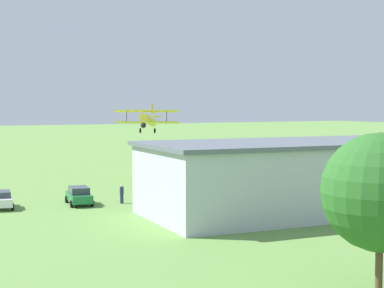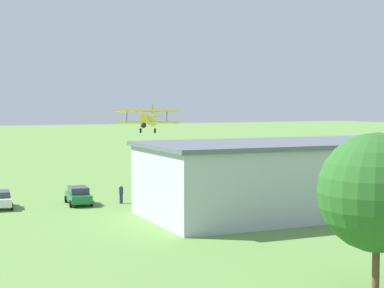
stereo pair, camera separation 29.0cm
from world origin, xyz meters
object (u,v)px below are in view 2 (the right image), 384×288
object	(u,v)px
person_walking_on_apron	(213,180)
person_by_parked_cars	(121,194)
car_white	(1,199)
person_watching_takeoff	(382,177)
hangar	(325,175)
tree_by_windsock	(377,192)
car_green	(78,195)
biplane	(148,119)
person_crossing_taxiway	(158,188)

from	to	relation	value
person_walking_on_apron	person_by_parked_cars	world-z (taller)	person_by_parked_cars
car_white	person_watching_takeoff	bearing A→B (deg)	176.73
car_white	person_by_parked_cars	xyz separation A→B (m)	(-10.50, 2.13, 0.07)
hangar	person_by_parked_cars	xyz separation A→B (m)	(14.66, -11.35, -2.17)
person_by_parked_cars	tree_by_windsock	bearing A→B (deg)	93.56
hangar	person_by_parked_cars	distance (m)	18.66
person_walking_on_apron	tree_by_windsock	bearing A→B (deg)	73.60
person_watching_takeoff	person_walking_on_apron	bearing A→B (deg)	-18.74
car_green	person_walking_on_apron	size ratio (longest dim) A/B	2.79
person_watching_takeoff	tree_by_windsock	distance (m)	43.08
car_green	tree_by_windsock	distance (m)	33.25
car_green	person_walking_on_apron	bearing A→B (deg)	-163.77
biplane	person_walking_on_apron	world-z (taller)	biplane
car_green	car_white	bearing A→B (deg)	-7.98
person_watching_takeoff	tree_by_windsock	xyz separation A→B (m)	(29.57, 31.07, 4.04)
person_watching_takeoff	hangar	bearing A→B (deg)	33.29
person_by_parked_cars	hangar	bearing A→B (deg)	142.26
hangar	car_green	bearing A→B (deg)	-34.27
biplane	person_walking_on_apron	distance (m)	16.04
car_green	car_white	distance (m)	6.84
person_walking_on_apron	person_crossing_taxiway	bearing A→B (deg)	20.24
biplane	car_white	world-z (taller)	biplane
biplane	car_white	distance (m)	29.24
person_watching_takeoff	person_crossing_taxiway	size ratio (longest dim) A/B	1.03
car_white	biplane	bearing A→B (deg)	-139.58
person_watching_takeoff	person_by_parked_cars	bearing A→B (deg)	-0.49
biplane	person_watching_takeoff	size ratio (longest dim) A/B	4.84
hangar	person_by_parked_cars	bearing A→B (deg)	-37.74
car_white	car_green	bearing A→B (deg)	172.02
hangar	biplane	size ratio (longest dim) A/B	4.09
car_green	tree_by_windsock	size ratio (longest dim) A/B	0.59
tree_by_windsock	person_by_parked_cars	bearing A→B (deg)	-86.44
person_crossing_taxiway	tree_by_windsock	distance (m)	34.82
person_walking_on_apron	biplane	bearing A→B (deg)	-83.19
hangar	biplane	distance (m)	32.42
car_white	person_walking_on_apron	xyz separation A→B (m)	(-23.45, -3.90, 0.01)
biplane	car_green	distance (m)	25.34
car_white	person_crossing_taxiway	distance (m)	15.56
biplane	car_white	xyz separation A→B (m)	(21.71, 18.49, -6.46)
person_walking_on_apron	person_by_parked_cars	xyz separation A→B (m)	(12.95, 6.03, 0.07)
biplane	car_white	size ratio (longest dim) A/B	1.88
hangar	person_walking_on_apron	bearing A→B (deg)	-84.38
car_white	tree_by_windsock	world-z (taller)	tree_by_windsock
person_by_parked_cars	tree_by_windsock	distance (m)	31.65
person_watching_takeoff	tree_by_windsock	world-z (taller)	tree_by_windsock
person_walking_on_apron	person_watching_takeoff	size ratio (longest dim) A/B	0.99
hangar	tree_by_windsock	world-z (taller)	tree_by_windsock
person_walking_on_apron	person_watching_takeoff	xyz separation A→B (m)	(-18.58, 6.30, 0.01)
biplane	person_watching_takeoff	bearing A→B (deg)	134.21
person_walking_on_apron	person_crossing_taxiway	size ratio (longest dim) A/B	1.02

